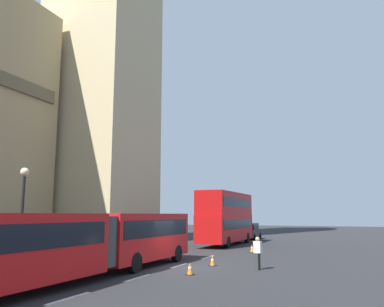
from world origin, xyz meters
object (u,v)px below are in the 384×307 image
traffic_cone_middle (213,261)px  street_lamp (22,210)px  double_decker_bus (226,216)px  traffic_cone_west (190,269)px  pedestrian_near_cones (258,252)px  articulated_bus (91,239)px  sedan_lead (250,231)px  traffic_cone_east (252,248)px

traffic_cone_middle → street_lamp: (-5.89, 8.27, 2.77)m
double_decker_bus → traffic_cone_west: 18.60m
traffic_cone_middle → pedestrian_near_cones: bearing=-102.6°
articulated_bus → street_lamp: size_ratio=3.19×
sedan_lead → pedestrian_near_cones: sedan_lead is taller
articulated_bus → pedestrian_near_cones: 8.51m
traffic_cone_middle → street_lamp: size_ratio=0.11×
sedan_lead → traffic_cone_middle: (-23.68, -3.78, -0.63)m
traffic_cone_east → street_lamp: street_lamp is taller
sedan_lead → traffic_cone_west: (-27.13, -3.86, -0.63)m
articulated_bus → traffic_cone_west: size_ratio=28.95×
traffic_cone_west → pedestrian_near_cones: 3.94m
double_decker_bus → sedan_lead: (9.10, 0.01, -1.80)m
articulated_bus → traffic_cone_east: 15.17m
traffic_cone_east → street_lamp: bearing=149.7°
traffic_cone_west → street_lamp: bearing=106.3°
articulated_bus → traffic_cone_west: (2.58, -3.84, -1.46)m
articulated_bus → traffic_cone_west: articulated_bus is taller
double_decker_bus → street_lamp: bearing=167.6°
traffic_cone_west → sedan_lead: bearing=8.1°
double_decker_bus → traffic_cone_east: (-6.04, -3.93, -2.43)m
traffic_cone_east → double_decker_bus: bearing=33.0°
traffic_cone_west → street_lamp: street_lamp is taller
sedan_lead → street_lamp: bearing=171.4°
traffic_cone_west → traffic_cone_east: size_ratio=1.00×
sedan_lead → street_lamp: size_ratio=0.83×
articulated_bus → traffic_cone_east: size_ratio=28.95×
articulated_bus → traffic_cone_middle: size_ratio=28.95×
traffic_cone_west → pedestrian_near_cones: bearing=-43.0°
double_decker_bus → pedestrian_near_cones: size_ratio=6.13×
street_lamp → articulated_bus: bearing=-91.8°
sedan_lead → traffic_cone_west: bearing=-171.9°
traffic_cone_middle → pedestrian_near_cones: size_ratio=0.34×
traffic_cone_middle → sedan_lead: bearing=9.1°
articulated_bus → double_decker_bus: double_decker_bus is taller
articulated_bus → traffic_cone_middle: (6.03, -3.77, -1.46)m
articulated_bus → sedan_lead: articulated_bus is taller
sedan_lead → traffic_cone_east: sedan_lead is taller
traffic_cone_east → street_lamp: 16.94m
traffic_cone_middle → pedestrian_near_cones: (-0.61, -2.73, 0.63)m
articulated_bus → double_decker_bus: 20.64m
traffic_cone_east → sedan_lead: bearing=14.6°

